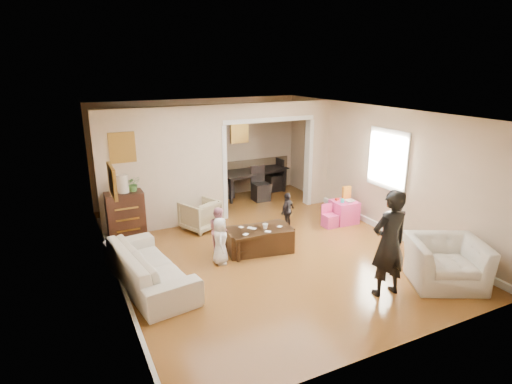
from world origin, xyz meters
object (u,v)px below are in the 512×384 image
cyan_cup (342,201)px  armchair_front (445,262)px  child_kneel_b (219,230)px  sofa (149,266)px  coffee_table (259,240)px  dresser (126,216)px  adult_person (389,243)px  coffee_cup (265,226)px  child_toddler (287,211)px  table_lamp (123,184)px  dining_table (250,182)px  play_table (344,212)px  armchair_back (200,215)px  child_kneel_a (220,241)px

cyan_cup → armchair_front: bearing=-92.9°
child_kneel_b → sofa: bearing=104.7°
sofa → coffee_table: 2.19m
dresser → adult_person: size_ratio=0.59×
armchair_front → adult_person: bearing=-161.7°
coffee_cup → child_toddler: size_ratio=0.13×
table_lamp → adult_person: size_ratio=0.21×
sofa → dining_table: bearing=-51.7°
coffee_cup → play_table: 2.37m
armchair_back → cyan_cup: size_ratio=8.88×
adult_person → child_kneel_b: (-1.75, 2.54, -0.40)m
child_kneel_b → coffee_table: bearing=-122.5°
coffee_table → cyan_cup: bearing=11.7°
cyan_cup → coffee_table: bearing=-168.3°
coffee_table → armchair_front: bearing=-48.3°
child_toddler → coffee_cup: bearing=10.8°
coffee_table → cyan_cup: 2.36m
adult_person → armchair_front: bearing=174.8°
sofa → coffee_cup: size_ratio=20.88×
play_table → dining_table: dining_table is taller
cyan_cup → dining_table: bearing=106.3°
coffee_cup → dining_table: size_ratio=0.05×
dining_table → table_lamp: bearing=-164.4°
dresser → child_kneel_b: dresser is taller
coffee_table → child_kneel_a: (-0.85, -0.15, 0.20)m
coffee_table → play_table: (2.39, 0.52, 0.02)m
armchair_back → child_kneel_b: bearing=64.2°
table_lamp → cyan_cup: bearing=-15.2°
child_kneel_a → child_kneel_b: 0.47m
play_table → dining_table: 3.05m
armchair_front → dining_table: armchair_front is taller
table_lamp → child_kneel_a: size_ratio=0.42×
coffee_cup → dining_table: bearing=69.1°
adult_person → child_kneel_b: adult_person is taller
dresser → play_table: size_ratio=1.92×
armchair_front → adult_person: size_ratio=0.67×
cyan_cup → adult_person: adult_person is taller
table_lamp → child_kneel_b: (1.46, -1.38, -0.73)m
dresser → cyan_cup: bearing=-15.2°
child_kneel_a → dining_table: bearing=-11.8°
coffee_cup → cyan_cup: size_ratio=1.31×
sofa → armchair_back: (1.51, 1.90, 0.00)m
adult_person → child_kneel_b: size_ratio=1.90×
coffee_cup → child_kneel_a: 0.96m
armchair_front → play_table: bearing=112.3°
play_table → cyan_cup: size_ratio=6.49×
adult_person → coffee_cup: bearing=-63.0°
coffee_cup → adult_person: adult_person is taller
adult_person → child_toddler: bearing=-86.4°
cyan_cup → child_kneel_a: size_ratio=0.09×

